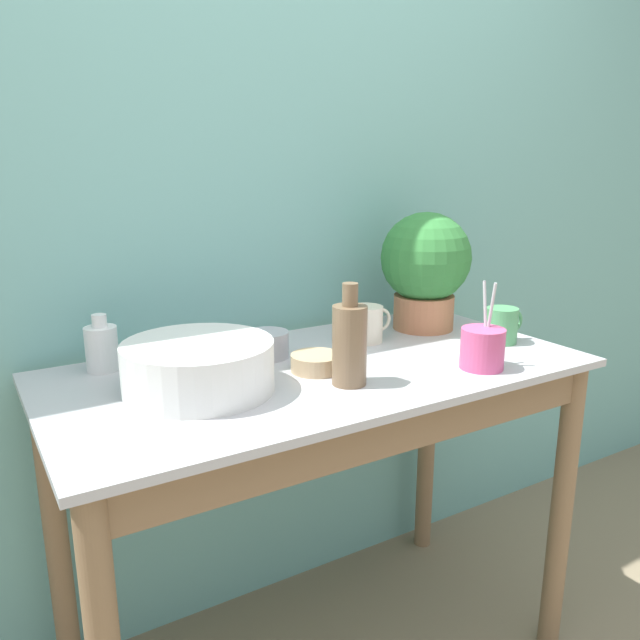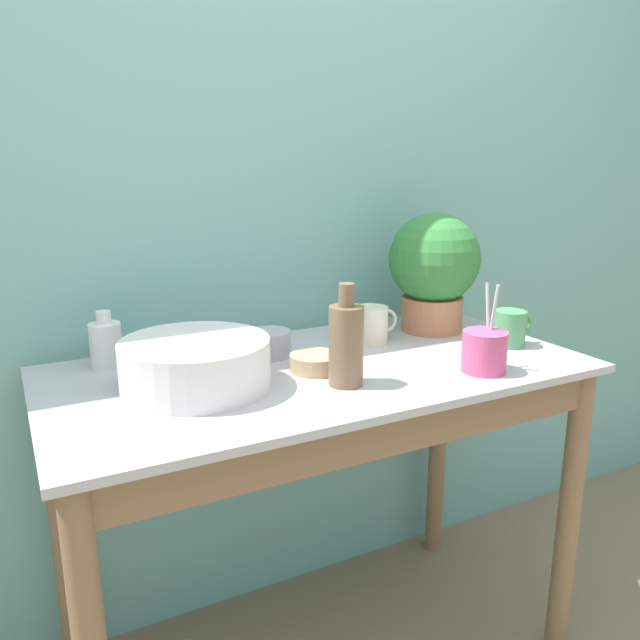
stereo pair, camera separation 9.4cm
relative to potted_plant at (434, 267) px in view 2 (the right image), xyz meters
The scene contains 11 objects.
wall_back 0.53m from the potted_plant, 152.07° to the left, with size 6.00×0.05×2.40m.
counter_table 0.62m from the potted_plant, 159.28° to the right, with size 1.35×0.68×0.89m.
potted_plant is the anchor object (origin of this frame).
bowl_wash_large 0.81m from the potted_plant, 168.66° to the right, with size 0.34×0.34×0.11m.
bottle_tall 0.56m from the potted_plant, 147.94° to the right, with size 0.08×0.08×0.24m.
bottle_short 0.95m from the potted_plant, behind, with size 0.08×0.08×0.14m.
mug_cream 0.28m from the potted_plant, behind, with size 0.14×0.10×0.10m.
mug_green 0.29m from the potted_plant, 68.83° to the right, with size 0.13×0.09×0.10m.
bowl_small_steel 0.56m from the potted_plant, behind, with size 0.11×0.11×0.07m.
bowl_small_tan 0.55m from the potted_plant, 160.22° to the right, with size 0.13×0.13×0.04m.
utensil_cup 0.42m from the potted_plant, 108.45° to the right, with size 0.11×0.11×0.22m.
Camera 2 is at (-0.69, -0.99, 1.40)m, focal length 35.00 mm.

